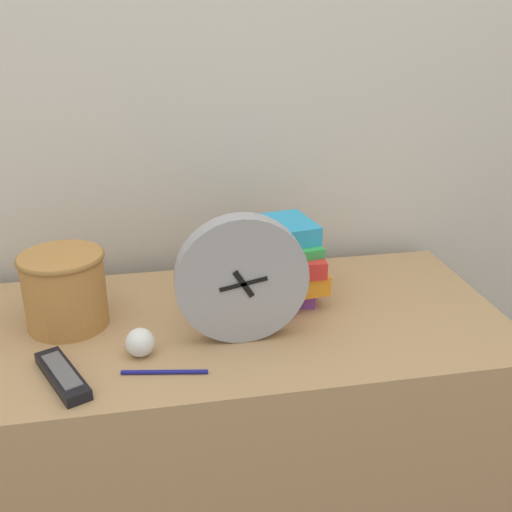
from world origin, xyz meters
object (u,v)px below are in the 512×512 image
at_px(basket, 65,288).
at_px(tv_remote, 62,375).
at_px(book_stack, 268,265).
at_px(crumpled_paper_ball, 140,342).
at_px(desk_clock, 242,280).
at_px(pen, 164,372).

xyz_separation_m(basket, tv_remote, (0.01, -0.20, -0.07)).
bearing_deg(tv_remote, book_stack, 29.81).
distance_m(basket, crumpled_paper_ball, 0.21).
xyz_separation_m(desk_clock, crumpled_paper_ball, (-0.20, -0.02, -0.10)).
relative_size(book_stack, tv_remote, 1.47).
bearing_deg(basket, pen, -49.70).
distance_m(desk_clock, basket, 0.36).
height_order(tv_remote, pen, tv_remote).
bearing_deg(pen, desk_clock, 31.38).
height_order(book_stack, pen, book_stack).
relative_size(tv_remote, pen, 1.12).
bearing_deg(desk_clock, basket, 160.48).
xyz_separation_m(book_stack, basket, (-0.42, -0.03, -0.00)).
distance_m(basket, tv_remote, 0.22).
bearing_deg(basket, crumpled_paper_ball, -45.53).
height_order(basket, crumpled_paper_ball, basket).
distance_m(tv_remote, crumpled_paper_ball, 0.15).
relative_size(crumpled_paper_ball, pen, 0.35).
height_order(desk_clock, book_stack, desk_clock).
height_order(book_stack, basket, book_stack).
bearing_deg(pen, tv_remote, 175.81).
height_order(book_stack, crumpled_paper_ball, book_stack).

